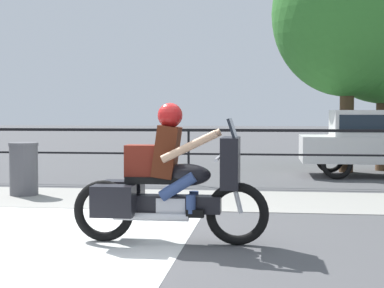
% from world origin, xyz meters
% --- Properties ---
extents(ground_plane, '(120.00, 120.00, 0.00)m').
position_xyz_m(ground_plane, '(0.00, 0.00, 0.00)').
color(ground_plane, '#4C4C4F').
extents(sidewalk_band, '(44.00, 2.40, 0.01)m').
position_xyz_m(sidewalk_band, '(0.00, 3.40, 0.01)').
color(sidewalk_band, '#99968E').
rests_on(sidewalk_band, ground).
extents(crosswalk_band, '(3.38, 6.00, 0.01)m').
position_xyz_m(crosswalk_band, '(-1.00, -0.20, 0.00)').
color(crosswalk_band, silver).
rests_on(crosswalk_band, ground).
extents(fence_railing, '(36.00, 0.05, 1.19)m').
position_xyz_m(fence_railing, '(0.00, 5.56, 0.93)').
color(fence_railing, black).
rests_on(fence_railing, ground).
extents(motorcycle, '(2.31, 0.76, 1.64)m').
position_xyz_m(motorcycle, '(0.50, -0.03, 0.71)').
color(motorcycle, black).
rests_on(motorcycle, ground).
extents(parked_car, '(4.07, 1.64, 1.58)m').
position_xyz_m(parked_car, '(4.40, 7.67, 0.91)').
color(parked_car, silver).
rests_on(parked_car, ground).
extents(trash_bin, '(0.54, 0.54, 0.98)m').
position_xyz_m(trash_bin, '(-2.80, 3.56, 0.49)').
color(trash_bin, '#515156').
rests_on(trash_bin, ground).
extents(tree_behind_sign, '(3.85, 3.85, 6.16)m').
position_xyz_m(tree_behind_sign, '(3.67, 8.64, 4.03)').
color(tree_behind_sign, brown).
rests_on(tree_behind_sign, ground).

